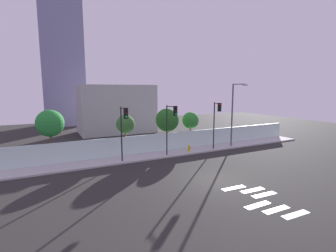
% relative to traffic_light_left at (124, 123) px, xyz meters
% --- Properties ---
extents(ground_plane, '(80.00, 80.00, 0.00)m').
position_rel_traffic_light_left_xyz_m(ground_plane, '(4.84, -6.79, -3.72)').
color(ground_plane, '#282725').
extents(sidewalk, '(36.00, 2.40, 0.15)m').
position_rel_traffic_light_left_xyz_m(sidewalk, '(4.84, 1.41, -3.64)').
color(sidewalk, '#B4B4B4').
rests_on(sidewalk, ground).
extents(perimeter_wall, '(36.00, 0.18, 1.80)m').
position_rel_traffic_light_left_xyz_m(perimeter_wall, '(4.84, 2.70, -2.67)').
color(perimeter_wall, silver).
rests_on(perimeter_wall, sidewalk).
extents(crosswalk_marking, '(3.28, 4.76, 0.01)m').
position_rel_traffic_light_left_xyz_m(crosswalk_marking, '(5.23, -10.47, -3.72)').
color(crosswalk_marking, silver).
rests_on(crosswalk_marking, ground).
extents(traffic_light_left, '(0.34, 1.69, 4.89)m').
position_rel_traffic_light_left_xyz_m(traffic_light_left, '(0.00, 0.00, 0.00)').
color(traffic_light_left, black).
rests_on(traffic_light_left, sidewalk).
extents(traffic_light_center, '(0.47, 1.56, 4.89)m').
position_rel_traffic_light_left_xyz_m(traffic_light_center, '(4.64, 0.07, -0.00)').
color(traffic_light_center, black).
rests_on(traffic_light_center, sidewalk).
extents(traffic_light_right, '(0.35, 1.16, 5.03)m').
position_rel_traffic_light_left_xyz_m(traffic_light_right, '(10.16, 0.28, 0.07)').
color(traffic_light_right, black).
rests_on(traffic_light_right, sidewalk).
extents(street_lamp_curbside, '(0.65, 1.76, 6.99)m').
position_rel_traffic_light_left_xyz_m(street_lamp_curbside, '(12.85, 0.74, 0.52)').
color(street_lamp_curbside, '#4C4C51').
rests_on(street_lamp_curbside, sidewalk).
extents(fire_hydrant, '(0.44, 0.26, 0.73)m').
position_rel_traffic_light_left_xyz_m(fire_hydrant, '(7.13, 0.81, -3.18)').
color(fire_hydrant, gold).
rests_on(fire_hydrant, sidewalk).
extents(roadside_tree_leftmost, '(2.40, 2.40, 4.78)m').
position_rel_traffic_light_left_xyz_m(roadside_tree_leftmost, '(-5.59, 3.69, -0.15)').
color(roadside_tree_leftmost, brown).
rests_on(roadside_tree_leftmost, ground).
extents(roadside_tree_midleft, '(1.89, 1.89, 4.00)m').
position_rel_traffic_light_left_xyz_m(roadside_tree_midleft, '(1.30, 3.69, -0.69)').
color(roadside_tree_midleft, brown).
rests_on(roadside_tree_midleft, ground).
extents(roadside_tree_midright, '(2.57, 2.57, 4.48)m').
position_rel_traffic_light_left_xyz_m(roadside_tree_midright, '(6.07, 3.69, -0.53)').
color(roadside_tree_midright, brown).
rests_on(roadside_tree_midright, ground).
extents(roadside_tree_rightmost, '(1.91, 1.91, 3.96)m').
position_rel_traffic_light_left_xyz_m(roadside_tree_rightmost, '(9.07, 3.69, -0.73)').
color(roadside_tree_rightmost, brown).
rests_on(roadside_tree_rightmost, ground).
extents(low_building_distant, '(10.94, 6.00, 7.16)m').
position_rel_traffic_light_left_xyz_m(low_building_distant, '(4.03, 16.70, -0.14)').
color(low_building_distant, '#A5A5A5').
rests_on(low_building_distant, ground).
extents(tower_on_skyline, '(6.96, 5.00, 25.06)m').
position_rel_traffic_light_left_xyz_m(tower_on_skyline, '(-2.18, 28.70, 8.81)').
color(tower_on_skyline, slate).
rests_on(tower_on_skyline, ground).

